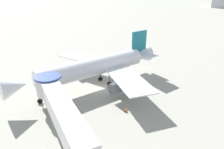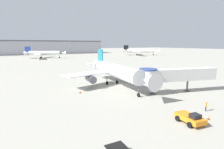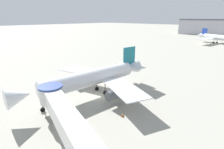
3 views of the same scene
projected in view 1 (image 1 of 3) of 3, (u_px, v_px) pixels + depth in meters
ground_plane at (102, 88)px, 43.33m from camera, size 800.00×800.00×0.00m
main_airplane at (96, 67)px, 42.73m from camera, size 28.72×31.79×9.75m
jet_bridge at (59, 105)px, 29.21m from camera, size 19.44×8.01×5.96m
traffic_cone_starboard_wing at (126, 110)px, 35.26m from camera, size 0.49×0.49×0.80m
traffic_cone_port_wing at (59, 72)px, 50.30m from camera, size 0.46×0.46×0.77m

